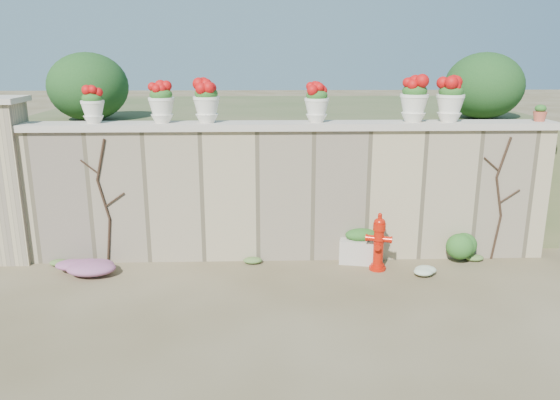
{
  "coord_description": "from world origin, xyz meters",
  "views": [
    {
      "loc": [
        -0.33,
        -6.24,
        3.11
      ],
      "look_at": [
        -0.09,
        1.4,
        1.02
      ],
      "focal_mm": 35.0,
      "sensor_mm": 36.0,
      "label": 1
    }
  ],
  "objects_px": {
    "fire_hydrant": "(379,242)",
    "urn_pot_0": "(93,105)",
    "planter_box": "(361,247)",
    "terracotta_pot": "(540,114)"
  },
  "relations": [
    {
      "from": "planter_box",
      "to": "urn_pot_0",
      "type": "relative_size",
      "value": 1.33
    },
    {
      "from": "urn_pot_0",
      "to": "terracotta_pot",
      "type": "xyz_separation_m",
      "value": [
        6.59,
        0.0,
        -0.15
      ]
    },
    {
      "from": "fire_hydrant",
      "to": "terracotta_pot",
      "type": "bearing_deg",
      "value": 31.81
    },
    {
      "from": "fire_hydrant",
      "to": "urn_pot_0",
      "type": "xyz_separation_m",
      "value": [
        -4.13,
        0.59,
        1.93
      ]
    },
    {
      "from": "fire_hydrant",
      "to": "terracotta_pot",
      "type": "xyz_separation_m",
      "value": [
        2.46,
        0.59,
        1.78
      ]
    },
    {
      "from": "urn_pot_0",
      "to": "fire_hydrant",
      "type": "bearing_deg",
      "value": -8.18
    },
    {
      "from": "urn_pot_0",
      "to": "terracotta_pot",
      "type": "height_order",
      "value": "urn_pot_0"
    },
    {
      "from": "fire_hydrant",
      "to": "urn_pot_0",
      "type": "relative_size",
      "value": 1.64
    },
    {
      "from": "fire_hydrant",
      "to": "terracotta_pot",
      "type": "relative_size",
      "value": 3.6
    },
    {
      "from": "fire_hydrant",
      "to": "urn_pot_0",
      "type": "height_order",
      "value": "urn_pot_0"
    }
  ]
}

